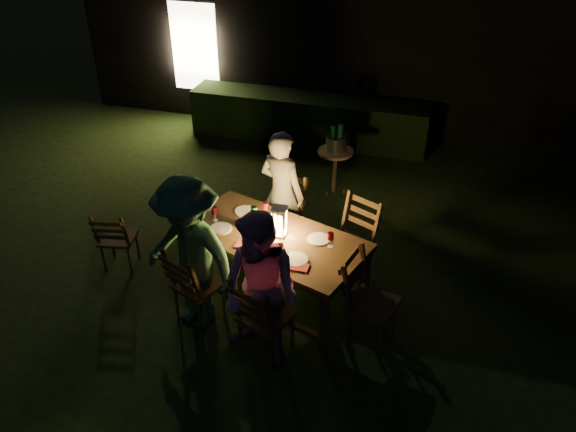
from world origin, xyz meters
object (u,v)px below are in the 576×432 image
(dining_table, at_px, (273,242))
(chair_near_left, at_px, (198,296))
(bottle_bucket_a, at_px, (332,141))
(bottle_bucket_b, at_px, (340,140))
(lantern, at_px, (279,223))
(person_house_side, at_px, (282,194))
(person_opp_left, at_px, (190,255))
(side_table, at_px, (335,155))
(person_opp_right, at_px, (261,292))
(chair_near_right, at_px, (265,329))
(chair_spare, at_px, (119,248))
(bottle_table, at_px, (254,218))
(chair_far_right, at_px, (349,256))
(ice_bucket, at_px, (336,144))
(chair_far_left, at_px, (280,229))
(chair_end, at_px, (370,316))

(dining_table, distance_m, chair_near_left, 1.00)
(bottle_bucket_a, distance_m, bottle_bucket_b, 0.13)
(lantern, bearing_deg, person_house_side, 104.86)
(person_opp_left, bearing_deg, chair_near_left, 91.98)
(person_opp_left, distance_m, side_table, 3.31)
(person_opp_right, relative_size, bottle_bucket_a, 5.28)
(dining_table, xyz_separation_m, chair_near_right, (0.19, -0.87, -0.44))
(chair_near_left, xyz_separation_m, lantern, (0.73, 0.62, 0.69))
(chair_spare, height_order, bottle_table, bottle_table)
(chair_near_left, distance_m, chair_far_right, 1.84)
(lantern, height_order, bottle_table, lantern)
(chair_far_right, height_order, ice_bucket, chair_far_right)
(chair_far_right, bearing_deg, ice_bucket, -47.72)
(bottle_bucket_b, bearing_deg, chair_spare, -130.41)
(chair_near_left, relative_size, person_opp_left, 0.57)
(chair_far_left, distance_m, person_opp_right, 1.90)
(bottle_bucket_b, bearing_deg, person_opp_left, -105.47)
(person_house_side, distance_m, person_opp_right, 1.87)
(person_opp_right, distance_m, ice_bucket, 3.47)
(chair_spare, bearing_deg, bottle_table, -8.79)
(chair_far_right, xyz_separation_m, person_opp_left, (-1.45, -1.20, 0.57))
(dining_table, bearing_deg, person_opp_right, -61.24)
(bottle_table, height_order, bottle_bucket_a, bottle_table)
(chair_far_right, relative_size, bottle_bucket_a, 3.37)
(person_house_side, relative_size, side_table, 2.37)
(dining_table, xyz_separation_m, lantern, (0.06, 0.03, 0.24))
(chair_near_right, bearing_deg, person_opp_right, -88.85)
(ice_bucket, bearing_deg, lantern, -92.20)
(chair_near_left, relative_size, chair_far_right, 0.95)
(chair_spare, height_order, person_opp_right, person_opp_right)
(chair_near_right, height_order, person_house_side, person_house_side)
(person_opp_right, xyz_separation_m, bottle_bucket_a, (-0.06, 3.43, 0.02))
(dining_table, xyz_separation_m, chair_far_right, (0.77, 0.56, -0.44))
(chair_far_right, distance_m, chair_spare, 2.81)
(chair_near_right, distance_m, bottle_bucket_b, 3.50)
(chair_near_right, relative_size, ice_bucket, 3.55)
(lantern, bearing_deg, chair_near_left, -139.56)
(chair_near_left, bearing_deg, chair_far_right, 61.50)
(chair_far_left, distance_m, ice_bucket, 1.78)
(chair_end, distance_m, lantern, 1.36)
(chair_spare, height_order, bottle_bucket_a, bottle_bucket_a)
(chair_near_right, relative_size, person_house_side, 0.64)
(chair_near_right, height_order, chair_end, chair_near_right)
(chair_near_left, distance_m, bottle_bucket_a, 3.24)
(person_house_side, bearing_deg, lantern, 123.00)
(person_house_side, xyz_separation_m, person_opp_right, (0.34, -1.84, 0.02))
(chair_end, height_order, side_table, chair_end)
(chair_far_right, relative_size, ice_bucket, 3.60)
(chair_near_left, distance_m, person_opp_left, 0.59)
(lantern, relative_size, bottle_bucket_a, 1.09)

